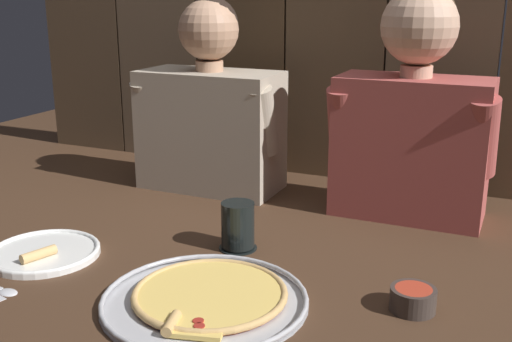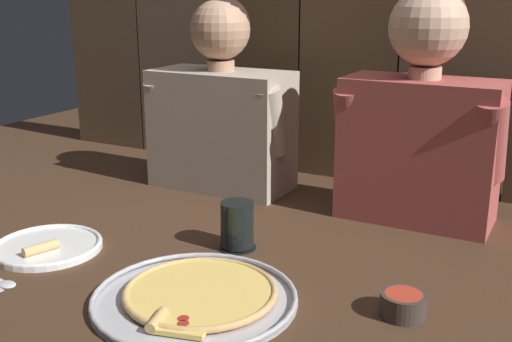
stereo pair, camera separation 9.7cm
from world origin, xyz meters
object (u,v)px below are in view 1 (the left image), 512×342
(dipping_bowl, at_px, (413,298))
(diner_left, at_px, (210,107))
(pizza_tray, at_px, (207,297))
(dinner_plate, at_px, (44,252))
(diner_right, at_px, (413,110))
(drinking_glass, at_px, (238,226))

(dipping_bowl, xyz_separation_m, diner_left, (-0.70, 0.51, 0.22))
(pizza_tray, bearing_deg, dinner_plate, 174.95)
(pizza_tray, relative_size, dinner_plate, 1.61)
(dinner_plate, bearing_deg, diner_right, 41.32)
(pizza_tray, xyz_separation_m, dipping_bowl, (0.36, 0.13, 0.01))
(dinner_plate, relative_size, diner_left, 0.44)
(dinner_plate, relative_size, drinking_glass, 2.21)
(dinner_plate, distance_m, drinking_glass, 0.44)
(dipping_bowl, bearing_deg, pizza_tray, -160.40)
(pizza_tray, xyz_separation_m, drinking_glass, (-0.06, 0.26, 0.04))
(drinking_glass, bearing_deg, diner_left, 125.41)
(drinking_glass, relative_size, dipping_bowl, 1.29)
(dinner_plate, bearing_deg, dipping_bowl, 6.53)
(dinner_plate, height_order, dipping_bowl, dipping_bowl)
(dipping_bowl, relative_size, diner_left, 0.15)
(dinner_plate, xyz_separation_m, dipping_bowl, (0.80, 0.09, 0.02))
(dinner_plate, xyz_separation_m, diner_right, (0.69, 0.60, 0.27))
(diner_left, xyz_separation_m, diner_right, (0.58, 0.00, 0.04))
(pizza_tray, xyz_separation_m, diner_left, (-0.33, 0.64, 0.23))
(dinner_plate, height_order, diner_left, diner_left)
(dipping_bowl, xyz_separation_m, diner_right, (-0.11, 0.51, 0.26))
(diner_left, height_order, diner_right, diner_right)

